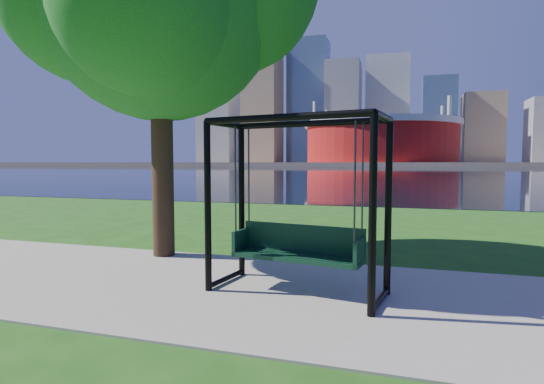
% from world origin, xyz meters
% --- Properties ---
extents(ground, '(900.00, 900.00, 0.00)m').
position_xyz_m(ground, '(0.00, 0.00, 0.00)').
color(ground, '#1E5114').
rests_on(ground, ground).
extents(path, '(120.00, 4.00, 0.03)m').
position_xyz_m(path, '(0.00, -0.50, 0.01)').
color(path, '#9E937F').
rests_on(path, ground).
extents(river, '(900.00, 180.00, 0.02)m').
position_xyz_m(river, '(0.00, 102.00, 0.01)').
color(river, black).
rests_on(river, ground).
extents(far_bank, '(900.00, 228.00, 2.00)m').
position_xyz_m(far_bank, '(0.00, 306.00, 1.00)').
color(far_bank, '#937F60').
rests_on(far_bank, ground).
extents(stadium, '(83.00, 83.00, 32.00)m').
position_xyz_m(stadium, '(-10.00, 235.00, 14.23)').
color(stadium, maroon).
rests_on(stadium, far_bank).
extents(skyline, '(392.00, 66.00, 96.50)m').
position_xyz_m(skyline, '(-4.27, 319.39, 35.89)').
color(skyline, gray).
rests_on(skyline, far_bank).
extents(swing, '(2.59, 1.43, 2.51)m').
position_xyz_m(swing, '(0.40, -0.41, 1.21)').
color(swing, black).
rests_on(swing, ground).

